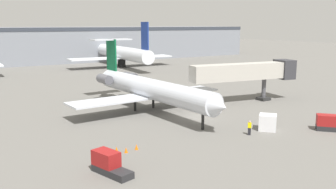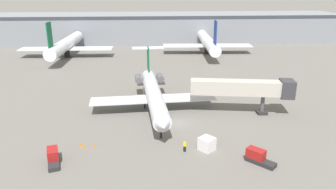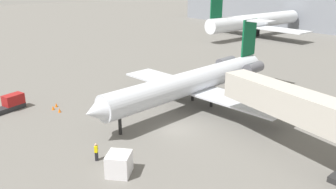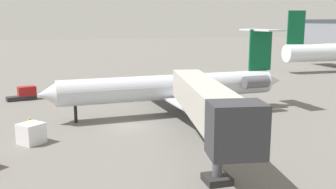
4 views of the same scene
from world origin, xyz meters
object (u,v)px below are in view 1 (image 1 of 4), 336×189
regional_jet (148,88)px  traffic_cone_mid (117,149)px  baggage_tug_lead (330,124)px  traffic_cone_near (126,150)px  baggage_tug_trailing (109,164)px  traffic_cone_far (137,147)px  ground_crew_marshaller (249,128)px  cargo_container_uld (268,122)px  parked_airliner_west_mid (122,53)px  jet_bridge (250,72)px

regional_jet → traffic_cone_mid: 18.16m
baggage_tug_lead → traffic_cone_near: bearing=166.3°
baggage_tug_trailing → traffic_cone_far: bearing=41.2°
baggage_tug_lead → traffic_cone_near: 24.74m
baggage_tug_trailing → traffic_cone_mid: size_ratio=7.69×
ground_crew_marshaller → cargo_container_uld: 3.28m
parked_airliner_west_mid → traffic_cone_far: bearing=-113.8°
jet_bridge → parked_airliner_west_mid: (3.34, 56.28, -0.78)m
baggage_tug_trailing → traffic_cone_mid: bearing=59.1°
baggage_tug_lead → cargo_container_uld: (-6.18, 4.09, 0.11)m
cargo_container_uld → traffic_cone_near: 17.95m
baggage_tug_trailing → traffic_cone_mid: (2.75, 4.59, -0.56)m
baggage_tug_lead → cargo_container_uld: bearing=146.5°
cargo_container_uld → jet_bridge: bearing=53.6°
ground_crew_marshaller → jet_bridge: bearing=46.2°
traffic_cone_near → baggage_tug_trailing: bearing=-131.6°
traffic_cone_far → cargo_container_uld: bearing=-7.0°
jet_bridge → traffic_cone_mid: size_ratio=34.21×
jet_bridge → traffic_cone_far: jet_bridge is taller
cargo_container_uld → parked_airliner_west_mid: size_ratio=0.07×
traffic_cone_mid → traffic_cone_far: 2.05m
traffic_cone_far → parked_airliner_west_mid: parked_airliner_west_mid is taller
regional_jet → ground_crew_marshaller: regional_jet is taller
ground_crew_marshaller → traffic_cone_far: bearing=170.0°
baggage_tug_trailing → traffic_cone_near: size_ratio=7.69×
baggage_tug_trailing → jet_bridge: bearing=26.5°
traffic_cone_mid → parked_airliner_west_mid: 74.53m
regional_jet → parked_airliner_west_mid: parked_airliner_west_mid is taller
baggage_tug_lead → regional_jet: bearing=123.3°
traffic_cone_far → parked_airliner_west_mid: (29.83, 67.72, 3.86)m
baggage_tug_trailing → traffic_cone_near: (3.45, 3.88, -0.56)m
jet_bridge → ground_crew_marshaller: size_ratio=11.13×
baggage_tug_lead → parked_airliner_west_mid: parked_airliner_west_mid is taller
baggage_tug_lead → baggage_tug_trailing: (-27.49, 1.96, 0.00)m
regional_jet → baggage_tug_lead: bearing=-56.7°
ground_crew_marshaller → parked_airliner_west_mid: 72.06m
cargo_container_uld → traffic_cone_mid: (-18.55, 2.46, -0.68)m
regional_jet → traffic_cone_mid: regional_jet is taller
baggage_tug_lead → baggage_tug_trailing: 27.56m
ground_crew_marshaller → cargo_container_uld: bearing=5.5°
jet_bridge → baggage_tug_lead: 18.41m
cargo_container_uld → regional_jet: bearing=113.9°
jet_bridge → baggage_tug_trailing: 35.16m
traffic_cone_far → baggage_tug_trailing: bearing=-138.8°
ground_crew_marshaller → baggage_tug_trailing: (-18.04, -1.82, -0.02)m
jet_bridge → cargo_container_uld: jet_bridge is taller
traffic_cone_near → traffic_cone_mid: size_ratio=1.00×
baggage_tug_lead → traffic_cone_far: 23.55m
traffic_cone_far → parked_airliner_west_mid: 74.10m
jet_bridge → traffic_cone_mid: jet_bridge is taller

